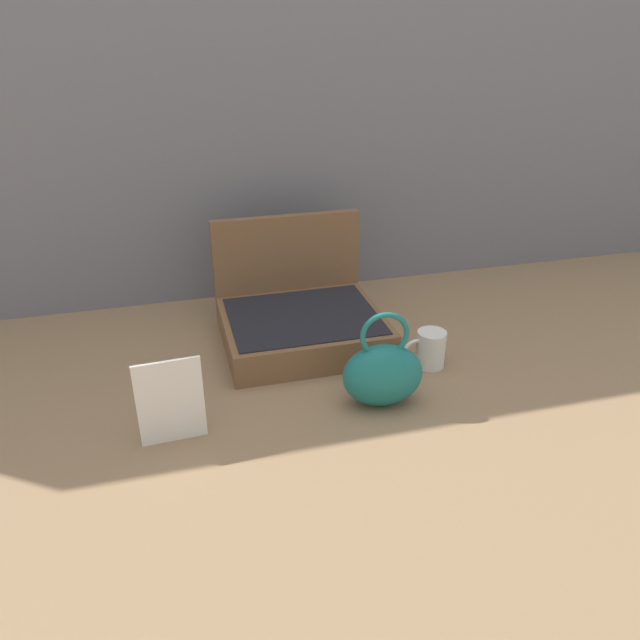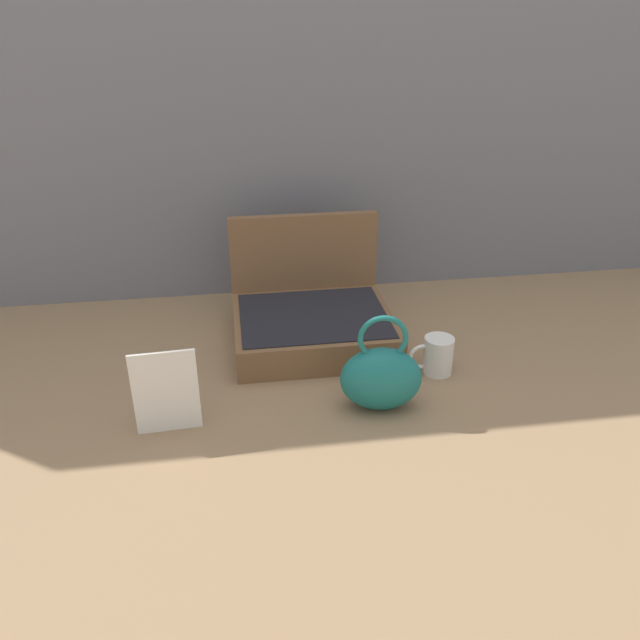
# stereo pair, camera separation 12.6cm
# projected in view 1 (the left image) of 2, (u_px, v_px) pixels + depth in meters

# --- Properties ---
(ground_plane) EXTENTS (6.00, 6.00, 0.00)m
(ground_plane) POSITION_uv_depth(u_px,v_px,m) (310.00, 390.00, 1.35)
(ground_plane) COLOR #8C6D4C
(back_wall) EXTENTS (3.20, 0.06, 1.40)m
(back_wall) POSITION_uv_depth(u_px,v_px,m) (251.00, 32.00, 1.54)
(back_wall) COLOR slate
(back_wall) RESTS_ON ground_plane
(open_suitcase) EXTENTS (0.39, 0.35, 0.28)m
(open_suitcase) POSITION_uv_depth(u_px,v_px,m) (300.00, 316.00, 1.54)
(open_suitcase) COLOR brown
(open_suitcase) RESTS_ON ground_plane
(teal_pouch_handbag) EXTENTS (0.18, 0.11, 0.22)m
(teal_pouch_handbag) POSITION_uv_depth(u_px,v_px,m) (383.00, 373.00, 1.28)
(teal_pouch_handbag) COLOR #196B66
(teal_pouch_handbag) RESTS_ON ground_plane
(coffee_mug) EXTENTS (0.10, 0.07, 0.09)m
(coffee_mug) POSITION_uv_depth(u_px,v_px,m) (430.00, 349.00, 1.43)
(coffee_mug) COLOR silver
(coffee_mug) RESTS_ON ground_plane
(info_card_left) EXTENTS (0.13, 0.01, 0.18)m
(info_card_left) POSITION_uv_depth(u_px,v_px,m) (171.00, 402.00, 1.16)
(info_card_left) COLOR white
(info_card_left) RESTS_ON ground_plane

